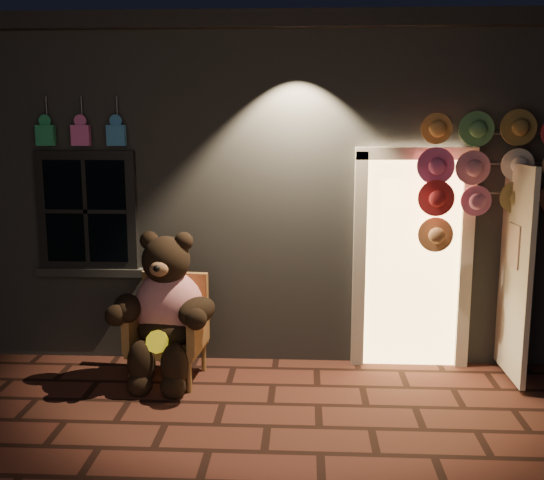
{
  "coord_description": "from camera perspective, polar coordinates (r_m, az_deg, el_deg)",
  "views": [
    {
      "loc": [
        0.29,
        -4.78,
        2.38
      ],
      "look_at": [
        -0.02,
        1.0,
        1.35
      ],
      "focal_mm": 42.0,
      "sensor_mm": 36.0,
      "label": 1
    }
  ],
  "objects": [
    {
      "name": "shop_building",
      "position": [
        8.8,
        1.14,
        5.9
      ],
      "size": [
        7.3,
        5.95,
        3.51
      ],
      "color": "slate",
      "rests_on": "ground"
    },
    {
      "name": "ground",
      "position": [
        5.35,
        -0.4,
        -16.34
      ],
      "size": [
        60.0,
        60.0,
        0.0
      ],
      "primitive_type": "plane",
      "color": "#4C261D",
      "rests_on": "ground"
    },
    {
      "name": "hat_rack",
      "position": [
        6.32,
        19.28,
        5.84
      ],
      "size": [
        1.73,
        0.22,
        2.53
      ],
      "color": "#59595E",
      "rests_on": "ground"
    },
    {
      "name": "teddy_bear",
      "position": [
        6.03,
        -9.5,
        -6.23
      ],
      "size": [
        1.05,
        0.85,
        1.45
      ],
      "rotation": [
        0.0,
        0.0,
        -0.1
      ],
      "color": "red",
      "rests_on": "ground"
    },
    {
      "name": "wicker_armchair",
      "position": [
        6.21,
        -9.12,
        -7.73
      ],
      "size": [
        0.73,
        0.67,
        0.99
      ],
      "rotation": [
        0.0,
        0.0,
        -0.1
      ],
      "color": "olive",
      "rests_on": "ground"
    }
  ]
}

